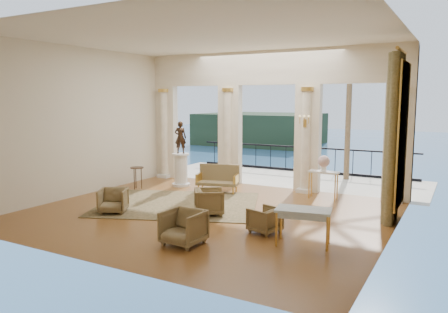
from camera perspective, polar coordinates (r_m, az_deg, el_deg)
The scene contains 23 objects.
floor at distance 11.47m, azimuth -2.20°, elevation -7.36°, with size 9.00×9.00×0.00m, color #522A0B.
room_walls at distance 10.15m, azimuth -5.59°, elevation 7.10°, with size 9.00×9.00×9.00m.
arcade at distance 14.49m, azimuth 5.65°, elevation 6.06°, with size 9.00×0.56×4.50m.
terrace at distance 16.60m, azimuth 8.26°, elevation -2.94°, with size 10.00×3.60×0.10m, color #B9AF9C.
balustrade at distance 18.01m, azimuth 10.10°, elevation -0.67°, with size 9.00×0.06×1.03m.
palm_tree at distance 16.54m, azimuth 16.16°, elevation 11.22°, with size 2.00×2.00×4.50m.
headland at distance 87.35m, azimuth 4.83°, elevation 3.65°, with size 22.00×18.00×6.00m, color black.
sea at distance 70.28m, azimuth 24.11°, elevation -0.40°, with size 160.00×160.00×0.00m, color navy.
curtain at distance 11.11m, azimuth 21.32°, elevation 2.22°, with size 0.33×1.40×4.09m.
window_frame at distance 11.08m, azimuth 22.30°, elevation 2.58°, with size 0.04×1.60×3.40m, color gold.
wall_sconce at distance 13.71m, azimuth 10.50°, elevation 4.40°, with size 0.30×0.11×0.33m.
rug at distance 12.41m, azimuth -5.97°, elevation -6.20°, with size 4.34×3.38×0.02m, color #292D15.
armchair_a at distance 11.76m, azimuth -14.29°, elevation -5.46°, with size 0.69×0.64×0.71m, color #48351D.
armchair_b at distance 9.02m, azimuth -5.33°, elevation -8.98°, with size 0.76×0.71×0.78m, color #48351D.
armchair_c at distance 9.81m, azimuth 5.34°, elevation -8.09°, with size 0.61×0.57×0.63m, color #48351D.
armchair_d at distance 11.23m, azimuth -1.93°, elevation -5.75°, with size 0.72×0.67×0.74m, color #48351D.
settee at distance 13.90m, azimuth -0.76°, elevation -2.89°, with size 1.41×0.87×0.87m.
game_table at distance 9.02m, azimuth 10.34°, elevation -7.21°, with size 1.19×0.80×0.75m.
pedestal at distance 14.91m, azimuth -5.65°, elevation -1.80°, with size 0.61×0.61×1.11m.
statue at distance 14.77m, azimuth -5.71°, elevation 2.50°, with size 0.40×0.26×1.09m, color black.
console_table at distance 13.22m, azimuth 12.85°, elevation -2.48°, with size 0.89×0.39×0.83m.
urn at distance 13.16m, azimuth 12.90°, elevation -0.73°, with size 0.35×0.35×0.47m.
side_table at distance 14.63m, azimuth -11.30°, elevation -1.78°, with size 0.44×0.44×0.72m.
Camera 1 is at (5.76, -9.47, 2.96)m, focal length 35.00 mm.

